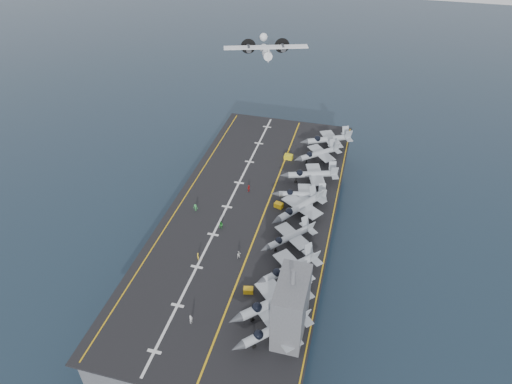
% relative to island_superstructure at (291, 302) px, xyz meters
% --- Properties ---
extents(ground, '(500.00, 500.00, 0.00)m').
position_rel_island_superstructure_xyz_m(ground, '(-15.00, 30.00, -17.90)').
color(ground, '#142135').
rests_on(ground, ground).
extents(hull, '(36.00, 90.00, 10.00)m').
position_rel_island_superstructure_xyz_m(hull, '(-15.00, 30.00, -12.90)').
color(hull, '#56595E').
rests_on(hull, ground).
extents(flight_deck, '(38.00, 92.00, 0.40)m').
position_rel_island_superstructure_xyz_m(flight_deck, '(-15.00, 30.00, -7.70)').
color(flight_deck, black).
rests_on(flight_deck, hull).
extents(foul_line, '(0.35, 90.00, 0.02)m').
position_rel_island_superstructure_xyz_m(foul_line, '(-12.00, 30.00, -7.48)').
color(foul_line, gold).
rests_on(foul_line, flight_deck).
extents(landing_centerline, '(0.50, 90.00, 0.02)m').
position_rel_island_superstructure_xyz_m(landing_centerline, '(-21.00, 30.00, -7.48)').
color(landing_centerline, silver).
rests_on(landing_centerline, flight_deck).
extents(deck_edge_port, '(0.25, 90.00, 0.02)m').
position_rel_island_superstructure_xyz_m(deck_edge_port, '(-32.00, 30.00, -7.48)').
color(deck_edge_port, gold).
rests_on(deck_edge_port, flight_deck).
extents(deck_edge_stbd, '(0.25, 90.00, 0.02)m').
position_rel_island_superstructure_xyz_m(deck_edge_stbd, '(3.50, 30.00, -7.48)').
color(deck_edge_stbd, gold).
rests_on(deck_edge_stbd, flight_deck).
extents(island_superstructure, '(5.00, 10.00, 15.00)m').
position_rel_island_superstructure_xyz_m(island_superstructure, '(0.00, 0.00, 0.00)').
color(island_superstructure, '#56595E').
rests_on(island_superstructure, flight_deck).
extents(fighter_jet_0, '(17.32, 17.33, 5.10)m').
position_rel_island_superstructure_xyz_m(fighter_jet_0, '(-2.18, -2.11, -4.95)').
color(fighter_jet_0, '#9EA8AF').
rests_on(fighter_jet_0, flight_deck).
extents(fighter_jet_1, '(19.00, 18.96, 5.59)m').
position_rel_island_superstructure_xyz_m(fighter_jet_1, '(-3.57, 3.29, -4.70)').
color(fighter_jet_1, gray).
rests_on(fighter_jet_1, flight_deck).
extents(fighter_jet_2, '(16.88, 17.12, 5.01)m').
position_rel_island_superstructure_xyz_m(fighter_jet_2, '(-2.46, 12.29, -4.99)').
color(fighter_jet_2, gray).
rests_on(fighter_jet_2, flight_deck).
extents(fighter_jet_3, '(15.36, 15.77, 4.60)m').
position_rel_island_superstructure_xyz_m(fighter_jet_3, '(-4.27, 21.21, -5.20)').
color(fighter_jet_3, gray).
rests_on(fighter_jet_3, flight_deck).
extents(fighter_jet_4, '(16.78, 18.11, 5.23)m').
position_rel_island_superstructure_xyz_m(fighter_jet_4, '(-4.08, 31.06, -4.88)').
color(fighter_jet_4, '#A0A9B2').
rests_on(fighter_jet_4, flight_deck).
extents(fighter_jet_5, '(14.59, 11.32, 4.51)m').
position_rel_island_superstructure_xyz_m(fighter_jet_5, '(-4.40, 36.50, -5.24)').
color(fighter_jet_5, '#99A0AA').
rests_on(fighter_jet_5, flight_deck).
extents(fighter_jet_6, '(16.81, 13.78, 5.03)m').
position_rel_island_superstructure_xyz_m(fighter_jet_6, '(-3.39, 45.06, -4.98)').
color(fighter_jet_6, '#8D949C').
rests_on(fighter_jet_6, flight_deck).
extents(fighter_jet_7, '(16.27, 15.87, 4.74)m').
position_rel_island_superstructure_xyz_m(fighter_jet_7, '(-3.23, 55.39, -5.13)').
color(fighter_jet_7, gray).
rests_on(fighter_jet_7, flight_deck).
extents(fighter_jet_8, '(17.65, 15.53, 5.13)m').
position_rel_island_superstructure_xyz_m(fighter_jet_8, '(-1.73, 63.25, -4.93)').
color(fighter_jet_8, '#8D949A').
rests_on(fighter_jet_8, flight_deck).
extents(tow_cart_a, '(2.05, 1.56, 1.10)m').
position_rel_island_superstructure_xyz_m(tow_cart_a, '(-9.23, 6.34, -6.95)').
color(tow_cart_a, gold).
rests_on(tow_cart_a, flight_deck).
extents(tow_cart_b, '(2.27, 1.79, 1.20)m').
position_rel_island_superstructure_xyz_m(tow_cart_b, '(-9.21, 32.98, -6.90)').
color(tow_cart_b, '#EDB012').
rests_on(tow_cart_b, flight_deck).
extents(tow_cart_c, '(2.33, 1.63, 1.33)m').
position_rel_island_superstructure_xyz_m(tow_cart_c, '(-11.19, 54.10, -6.84)').
color(tow_cart_c, gold).
rests_on(tow_cart_c, flight_deck).
extents(crew_1, '(1.14, 1.22, 1.70)m').
position_rel_island_superstructure_xyz_m(crew_1, '(-21.49, 12.09, -6.65)').
color(crew_1, yellow).
rests_on(crew_1, flight_deck).
extents(crew_2, '(1.33, 1.04, 1.98)m').
position_rel_island_superstructure_xyz_m(crew_2, '(-19.92, 22.35, -6.51)').
color(crew_2, '#26862F').
rests_on(crew_2, flight_deck).
extents(crew_3, '(1.08, 0.74, 1.77)m').
position_rel_island_superstructure_xyz_m(crew_3, '(-27.64, 26.84, -6.62)').
color(crew_3, green).
rests_on(crew_3, flight_deck).
extents(crew_4, '(1.07, 1.29, 1.85)m').
position_rel_island_superstructure_xyz_m(crew_4, '(-17.67, 37.24, -6.57)').
color(crew_4, '#B21919').
rests_on(crew_4, flight_deck).
extents(crew_6, '(1.08, 1.30, 1.85)m').
position_rel_island_superstructure_xyz_m(crew_6, '(-17.14, -2.92, -6.57)').
color(crew_6, silver).
rests_on(crew_6, flight_deck).
extents(crew_7, '(1.15, 1.28, 1.77)m').
position_rel_island_superstructure_xyz_m(crew_7, '(-13.51, 14.68, -6.61)').
color(crew_7, silver).
rests_on(crew_7, flight_deck).
extents(transport_plane, '(29.14, 24.06, 5.92)m').
position_rel_island_superstructure_xyz_m(transport_plane, '(-24.41, 81.36, 11.32)').
color(transport_plane, silver).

